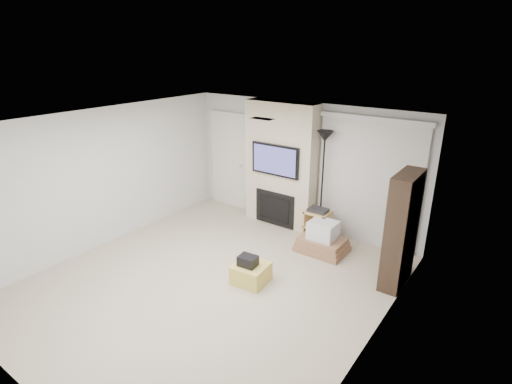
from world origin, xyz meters
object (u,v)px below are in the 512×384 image
Objects in this scene: av_stand at (317,224)px; box_stack at (322,240)px; floor_lamp at (324,155)px; bookshelf at (401,230)px; ottoman at (251,273)px.

box_stack is at bearing -48.79° from av_stand.
bookshelf is (1.74, -0.82, -0.72)m from floor_lamp.
bookshelf is at bearing -18.24° from av_stand.
ottoman is 1.87m from av_stand.
av_stand is 0.77× the size of box_stack.
floor_lamp is 1.31m from av_stand.
box_stack is 0.48× the size of bookshelf.
bookshelf is at bearing -9.70° from box_stack.
box_stack is at bearing 73.62° from ottoman.
av_stand is at bearing 131.21° from box_stack.
box_stack is (0.35, -0.58, -1.40)m from floor_lamp.
av_stand reaches higher than ottoman.
box_stack is at bearing -58.60° from floor_lamp.
ottoman is at bearing -106.38° from box_stack.
bookshelf reaches higher than box_stack.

